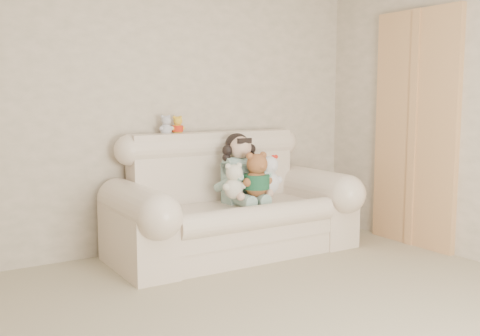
% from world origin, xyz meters
% --- Properties ---
extents(wall_back, '(4.50, 0.00, 4.50)m').
position_xyz_m(wall_back, '(0.00, 2.50, 1.30)').
color(wall_back, beige).
rests_on(wall_back, ground).
extents(sofa, '(2.10, 0.95, 1.03)m').
position_xyz_m(sofa, '(0.69, 2.00, 0.52)').
color(sofa, beige).
rests_on(sofa, floor).
extents(door_panel, '(0.06, 0.90, 2.10)m').
position_xyz_m(door_panel, '(2.22, 1.40, 1.05)').
color(door_panel, tan).
rests_on(door_panel, floor).
extents(seated_child, '(0.39, 0.47, 0.62)m').
position_xyz_m(seated_child, '(0.80, 2.08, 0.73)').
color(seated_child, '#286E5B').
rests_on(seated_child, sofa).
extents(brown_teddy, '(0.31, 0.26, 0.45)m').
position_xyz_m(brown_teddy, '(0.84, 1.87, 0.72)').
color(brown_teddy, brown).
rests_on(brown_teddy, sofa).
extents(white_cat, '(0.28, 0.23, 0.41)m').
position_xyz_m(white_cat, '(0.98, 1.90, 0.70)').
color(white_cat, silver).
rests_on(white_cat, sofa).
extents(cream_teddy, '(0.27, 0.25, 0.35)m').
position_xyz_m(cream_teddy, '(0.62, 1.89, 0.67)').
color(cream_teddy, silver).
rests_on(cream_teddy, sofa).
extents(yellow_mini_bear, '(0.14, 0.12, 0.20)m').
position_xyz_m(yellow_mini_bear, '(0.35, 2.38, 1.11)').
color(yellow_mini_bear, '#FFB335').
rests_on(yellow_mini_bear, sofa).
extents(grey_mini_plush, '(0.15, 0.13, 0.21)m').
position_xyz_m(grey_mini_plush, '(0.24, 2.38, 1.11)').
color(grey_mini_plush, silver).
rests_on(grey_mini_plush, sofa).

